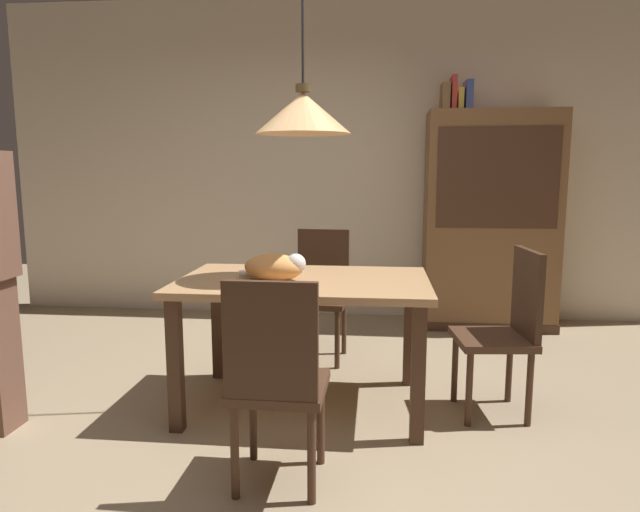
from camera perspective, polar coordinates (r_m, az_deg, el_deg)
The scene contains 13 objects.
ground at distance 2.91m, azimuth -0.50°, elevation -18.92°, with size 10.00×10.00×0.00m, color #998466.
back_wall at distance 5.22m, azimuth 2.78°, elevation 9.77°, with size 6.40×0.10×2.90m, color beige.
dining_table at distance 3.16m, azimuth -1.66°, elevation -4.13°, with size 1.40×0.90×0.75m.
chair_right_side at distance 3.26m, azimuth 18.59°, elevation -6.70°, with size 0.44×0.44×0.93m.
chair_near_front at distance 2.37m, azimuth -4.54°, elevation -12.07°, with size 0.41×0.41×0.93m.
chair_far_back at distance 4.04m, azimuth 0.09°, elevation -3.29°, with size 0.43×0.43×0.93m.
cat_sleeping at distance 3.08m, azimuth -4.58°, elevation -1.13°, with size 0.40×0.29×0.16m.
pendant_lamp at distance 3.10m, azimuth -1.75°, elevation 14.47°, with size 0.52×0.52×1.30m.
hutch_bookcase at distance 5.00m, azimuth 17.01°, elevation 3.02°, with size 1.12×0.45×1.85m.
book_brown_thick at distance 4.95m, azimuth 12.65°, elevation 15.55°, with size 0.06×0.24×0.22m, color brown.
book_red_tall at distance 4.96m, azimuth 13.46°, elevation 15.86°, with size 0.04×0.22×0.28m, color #B73833.
book_yellow_short at distance 4.97m, azimuth 14.11°, elevation 15.25°, with size 0.04×0.20×0.18m, color gold.
book_blue_wide at distance 4.98m, azimuth 14.90°, elevation 15.56°, with size 0.06×0.24×0.24m, color #384C93.
Camera 1 is at (0.29, -2.57, 1.35)m, focal length 31.27 mm.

